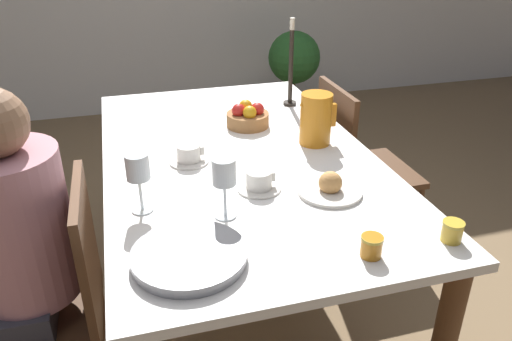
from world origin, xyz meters
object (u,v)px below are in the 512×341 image
object	(u,v)px
person_seated	(10,247)
potted_plant	(294,66)
teacup_near_person	(258,182)
serving_tray	(189,256)
red_pitcher	(316,119)
bread_plate	(330,187)
candlestick_tall	(291,71)
chair_person_side	(54,309)
jam_jar_red	(372,245)
fruit_bowl	(248,117)
wine_glass_juice	(138,170)
teacup_across	(189,155)
chair_opposite	(356,166)
jam_jar_amber	(452,230)
wine_glass_water	(224,174)

from	to	relation	value
person_seated	potted_plant	size ratio (longest dim) A/B	1.57
teacup_near_person	serving_tray	bearing A→B (deg)	-131.01
red_pitcher	serving_tray	xyz separation A→B (m)	(-0.58, -0.61, -0.08)
bread_plate	potted_plant	bearing A→B (deg)	72.58
candlestick_tall	red_pitcher	bearing A→B (deg)	-96.84
red_pitcher	candlestick_tall	bearing A→B (deg)	83.16
chair_person_side	jam_jar_red	bearing A→B (deg)	-114.13
fruit_bowl	potted_plant	bearing A→B (deg)	64.85
fruit_bowl	chair_person_side	bearing A→B (deg)	-143.70
wine_glass_juice	teacup_across	bearing A→B (deg)	57.28
bread_plate	candlestick_tall	distance (m)	0.85
chair_person_side	chair_opposite	world-z (taller)	same
red_pitcher	jam_jar_red	xyz separation A→B (m)	(-0.13, -0.71, -0.07)
person_seated	chair_person_side	bearing A→B (deg)	-114.11
person_seated	jam_jar_amber	distance (m)	1.25
chair_opposite	fruit_bowl	distance (m)	0.67
wine_glass_water	chair_person_side	bearing A→B (deg)	170.21
bread_plate	fruit_bowl	xyz separation A→B (m)	(-0.10, 0.62, 0.02)
wine_glass_juice	bread_plate	size ratio (longest dim) A/B	0.90
red_pitcher	wine_glass_juice	distance (m)	0.75
red_pitcher	jam_jar_red	size ratio (longest dim) A/B	3.37
chair_person_side	teacup_near_person	world-z (taller)	chair_person_side
teacup_near_person	teacup_across	bearing A→B (deg)	125.25
person_seated	bread_plate	bearing A→B (deg)	-95.08
fruit_bowl	candlestick_tall	size ratio (longest dim) A/B	0.45
chair_opposite	bread_plate	distance (m)	0.90
chair_opposite	teacup_near_person	bearing A→B (deg)	-47.54
teacup_near_person	candlestick_tall	size ratio (longest dim) A/B	0.36
wine_glass_water	serving_tray	world-z (taller)	wine_glass_water
jam_jar_amber	potted_plant	world-z (taller)	jam_jar_amber
wine_glass_water	wine_glass_juice	size ratio (longest dim) A/B	1.01
wine_glass_water	jam_jar_red	distance (m)	0.44
wine_glass_water	potted_plant	size ratio (longest dim) A/B	0.25
fruit_bowl	wine_glass_juice	bearing A→B (deg)	-130.09
wine_glass_water	jam_jar_red	xyz separation A→B (m)	(0.32, -0.29, -0.10)
red_pitcher	teacup_across	size ratio (longest dim) A/B	1.40
jam_jar_red	wine_glass_water	bearing A→B (deg)	137.72
wine_glass_juice	fruit_bowl	distance (m)	0.74
teacup_near_person	potted_plant	xyz separation A→B (m)	(1.00, 2.44, -0.34)
wine_glass_water	bread_plate	size ratio (longest dim) A/B	0.90
jam_jar_amber	candlestick_tall	distance (m)	1.16
chair_person_side	red_pitcher	xyz separation A→B (m)	(0.98, 0.33, 0.40)
chair_person_side	teacup_near_person	bearing A→B (deg)	-86.89
wine_glass_water	jam_jar_amber	size ratio (longest dim) A/B	3.16
teacup_near_person	jam_jar_red	distance (m)	0.45
potted_plant	teacup_near_person	bearing A→B (deg)	-112.33
jam_jar_amber	candlestick_tall	size ratio (longest dim) A/B	0.15
chair_opposite	wine_glass_juice	distance (m)	1.30
jam_jar_amber	serving_tray	bearing A→B (deg)	171.64
fruit_bowl	person_seated	bearing A→B (deg)	-148.29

